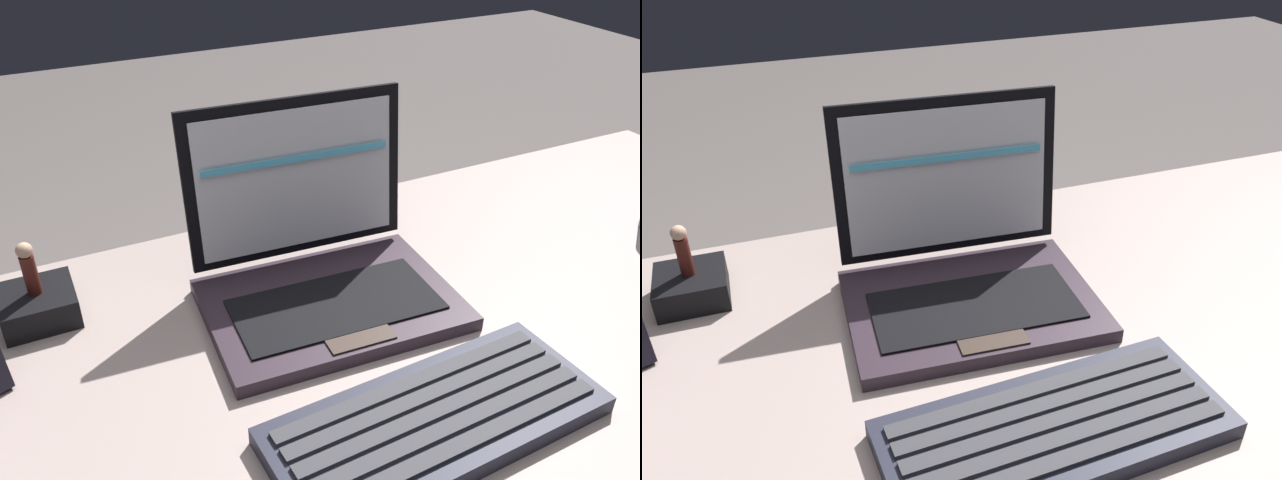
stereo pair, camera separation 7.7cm
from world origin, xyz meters
The scene contains 5 objects.
desk centered at (0.00, 0.00, 0.66)m, with size 1.58×0.68×0.74m.
laptop_front centered at (-0.02, 0.11, 0.78)m, with size 0.32×0.25×0.23m.
external_keyboard centered at (-0.02, -0.14, 0.75)m, with size 0.34×0.15×0.02m.
figurine_stand centered at (-0.35, 0.22, 0.75)m, with size 0.09×0.09×0.04m, color black.
figurine centered at (-0.35, 0.22, 0.81)m, with size 0.02×0.02×0.07m.
Camera 2 is at (-0.26, -0.54, 1.23)m, focal length 36.86 mm.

